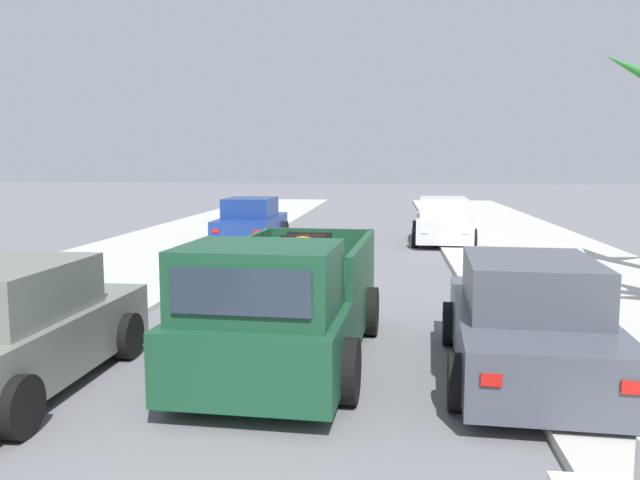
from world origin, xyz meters
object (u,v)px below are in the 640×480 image
object	(u,v)px
car_right_mid	(8,331)
pickup_truck	(287,303)
car_left_far	(443,222)
car_right_far	(527,322)
car_left_mid	(251,222)

from	to	relation	value
car_right_mid	pickup_truck	bearing A→B (deg)	24.19
car_left_far	car_right_far	bearing A→B (deg)	-90.18
car_right_mid	car_right_far	distance (m)	6.35
pickup_truck	car_left_far	world-z (taller)	pickup_truck
car_left_mid	car_left_far	distance (m)	6.46
car_right_mid	car_left_far	world-z (taller)	same
car_left_far	car_right_far	world-z (taller)	same
pickup_truck	car_right_mid	xyz separation A→B (m)	(-3.14, -1.41, -0.10)
car_right_far	car_left_far	bearing A→B (deg)	89.82
car_right_mid	car_right_far	size ratio (longest dim) A/B	0.98
pickup_truck	car_left_mid	world-z (taller)	pickup_truck
pickup_truck	car_right_far	distance (m)	3.12
pickup_truck	car_left_mid	distance (m)	13.01
car_right_mid	car_left_far	distance (m)	16.08
car_right_far	pickup_truck	bearing A→B (deg)	174.84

